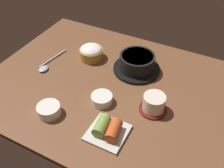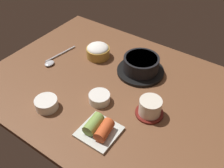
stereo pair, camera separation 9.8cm
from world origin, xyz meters
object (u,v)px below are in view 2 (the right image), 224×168
Objects in this scene: rice_bowl at (98,51)px; spoon at (53,60)px; stone_pot at (141,65)px; banchan_cup_center at (99,98)px; kimchi_plate at (99,129)px; side_bowl_near at (46,103)px; tea_cup_with_saucer at (150,108)px.

spoon is (-14.30, -14.34, -2.62)cm from rice_bowl.
stone_pot reaches higher than banchan_cup_center.
stone_pot is 35.89cm from kimchi_plate.
banchan_cup_center is at bearing -51.71° from rice_bowl.
spoon is at bearing -134.91° from rice_bowl.
stone_pot reaches higher than side_bowl_near.
banchan_cup_center is 0.42× the size of spoon.
side_bowl_near is at bearing -83.87° from rice_bowl.
rice_bowl is 1.04× the size of tea_cup_with_saucer.
rice_bowl is 1.32× the size of banchan_cup_center.
spoon is at bearing 176.56° from tea_cup_with_saucer.
tea_cup_with_saucer reaches higher than kimchi_plate.
tea_cup_with_saucer is at bearing 15.37° from banchan_cup_center.
rice_bowl is (-21.65, -1.25, -0.37)cm from stone_pot.
rice_bowl is at bearing 96.13° from side_bowl_near.
banchan_cup_center is at bearing 126.39° from kimchi_plate.
tea_cup_with_saucer reaches higher than rice_bowl.
tea_cup_with_saucer is 0.80× the size of kimchi_plate.
kimchi_plate is at bearing -52.35° from rice_bowl.
kimchi_plate is (4.79, -35.53, -1.55)cm from stone_pot.
kimchi_plate reaches higher than banchan_cup_center.
banchan_cup_center is (-3.94, -23.68, -1.78)cm from stone_pot.
stone_pot is at bearing 97.68° from kimchi_plate.
kimchi_plate reaches higher than spoon.
rice_bowl is 28.61cm from banchan_cup_center.
kimchi_plate is at bearing -53.61° from banchan_cup_center.
stone_pot reaches higher than kimchi_plate.
tea_cup_with_saucer is (36.10, -17.37, 0.07)cm from rice_bowl.
stone_pot reaches higher than spoon.
banchan_cup_center is (17.71, -22.43, -1.41)cm from rice_bowl.
tea_cup_with_saucer is at bearing -25.70° from rice_bowl.
banchan_cup_center is 0.96× the size of side_bowl_near.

